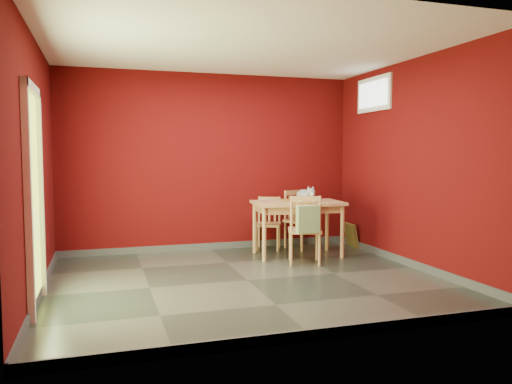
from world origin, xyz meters
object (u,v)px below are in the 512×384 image
object	(u,v)px
dining_table	(298,208)
chair_far_right	(300,219)
tote_bag	(308,219)
chair_far_left	(268,222)
picture_frame	(351,235)
chair_near	(305,229)
cat	(305,193)

from	to	relation	value
dining_table	chair_far_right	size ratio (longest dim) A/B	1.46
dining_table	tote_bag	bearing A→B (deg)	-101.95
tote_bag	chair_far_left	bearing A→B (deg)	93.08
chair_far_right	picture_frame	world-z (taller)	chair_far_right
chair_far_left	chair_near	distance (m)	1.17
chair_near	cat	size ratio (longest dim) A/B	1.97
chair_near	chair_far_left	bearing A→B (deg)	95.96
chair_far_right	chair_near	size ratio (longest dim) A/B	0.98
cat	picture_frame	xyz separation A→B (m)	(0.96, 0.37, -0.72)
chair_near	picture_frame	size ratio (longest dim) A/B	2.44
chair_near	picture_frame	xyz separation A→B (m)	(1.20, 0.93, -0.29)
dining_table	tote_bag	size ratio (longest dim) A/B	3.13
chair_near	tote_bag	world-z (taller)	chair_near
chair_far_right	cat	size ratio (longest dim) A/B	1.93
picture_frame	chair_far_left	bearing A→B (deg)	170.03
chair_far_left	picture_frame	bearing A→B (deg)	-9.97
cat	chair_far_left	bearing A→B (deg)	142.25
dining_table	chair_far_left	bearing A→B (deg)	110.23
chair_far_right	tote_bag	bearing A→B (deg)	-107.94
chair_near	tote_bag	bearing A→B (deg)	-102.44
chair_far_left	chair_far_right	xyz separation A→B (m)	(0.49, -0.09, 0.05)
tote_bag	cat	distance (m)	0.87
chair_far_right	tote_bag	xyz separation A→B (m)	(-0.41, -1.28, 0.17)
chair_far_left	chair_near	bearing A→B (deg)	-84.04
dining_table	cat	distance (m)	0.25
tote_bag	dining_table	bearing A→B (deg)	78.05
dining_table	cat	xyz separation A→B (m)	(0.13, 0.03, 0.22)
dining_table	chair_near	world-z (taller)	chair_near
dining_table	chair_far_left	world-z (taller)	chair_far_left
chair_far_right	tote_bag	world-z (taller)	chair_far_right
chair_near	cat	distance (m)	0.75
cat	picture_frame	distance (m)	1.26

